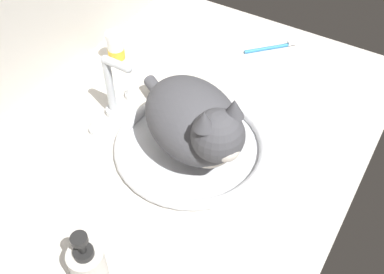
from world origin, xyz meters
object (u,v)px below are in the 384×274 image
Objects in this scene: faucet at (113,94)px; pill_bottle at (116,49)px; cat at (197,123)px; toothbrush at (272,47)px; soap_pump_bottle at (89,267)px; sink_basin at (192,145)px.

faucet is 1.86× the size of pill_bottle.
cat is 2.98× the size of toothbrush.
soap_pump_bottle is (-37.72, -23.65, -1.40)cm from faucet.
pill_bottle is (17.27, 12.77, -2.46)cm from faucet.
cat is 3.79× the size of pill_bottle.
soap_pump_bottle is 1.61× the size of pill_bottle.
sink_basin is 2.93× the size of toothbrush.
faucet is 1.46× the size of toothbrush.
pill_bottle is (18.33, 36.83, -5.91)cm from cat.
cat reaches higher than toothbrush.
sink_basin is 22.98cm from faucet.
soap_pump_bottle is at bearing -177.84° from sink_basin.
soap_pump_bottle reaches higher than pill_bottle.
pill_bottle is at bearing 36.49° from faucet.
toothbrush is (28.39, -34.79, -3.87)cm from pill_bottle.
pill_bottle is 0.78× the size of toothbrush.
soap_pump_bottle is at bearing 179.37° from cat.
soap_pump_bottle is at bearing -178.88° from toothbrush.
sink_basin is at bearing -179.75° from toothbrush.
toothbrush is at bearing 2.49° from cat.
cat is (-1.06, -1.83, 9.31)cm from sink_basin.
sink_basin is 2.01× the size of faucet.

